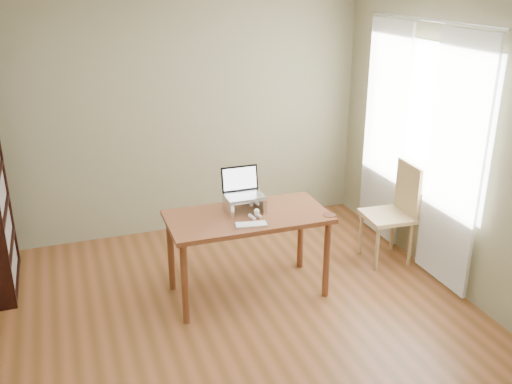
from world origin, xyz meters
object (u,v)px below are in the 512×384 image
keyboard (251,225)px  cat (245,203)px  desk (248,226)px  chair (395,209)px  laptop (242,188)px

keyboard → cat: 0.34m
keyboard → cat: bearing=88.9°
keyboard → cat: size_ratio=0.58×
keyboard → cat: (0.06, 0.33, 0.06)m
desk → chair: (1.54, 0.13, -0.12)m
keyboard → chair: bearing=21.5°
laptop → keyboard: laptop is taller
desk → laptop: size_ratio=4.19×
desk → laptop: bearing=90.3°
keyboard → chair: size_ratio=0.29×
laptop → chair: size_ratio=0.33×
desk → keyboard: size_ratio=4.85×
laptop → desk: bearing=-89.7°
laptop → cat: laptop is taller
chair → desk: bearing=-171.2°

